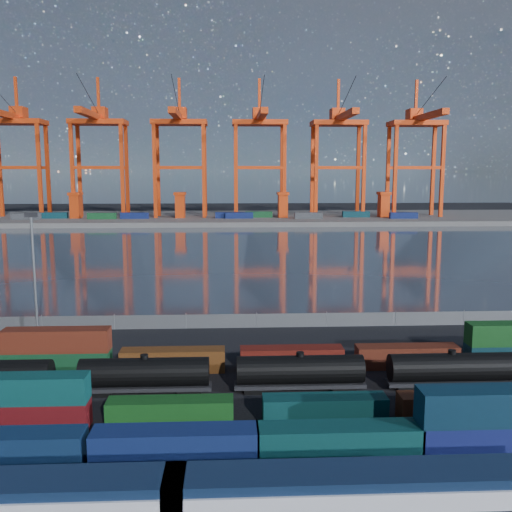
{
  "coord_description": "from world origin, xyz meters",
  "views": [
    {
      "loc": [
        -3.88,
        -50.54,
        21.96
      ],
      "look_at": [
        0.0,
        30.0,
        10.0
      ],
      "focal_mm": 40.0,
      "sensor_mm": 36.0,
      "label": 1
    }
  ],
  "objects": [
    {
      "name": "ground",
      "position": [
        0.0,
        0.0,
        0.0
      ],
      "size": [
        700.0,
        700.0,
        0.0
      ],
      "primitive_type": "plane",
      "color": "black",
      "rests_on": "ground"
    },
    {
      "name": "harbor_water",
      "position": [
        0.0,
        105.0,
        0.01
      ],
      "size": [
        700.0,
        700.0,
        0.0
      ],
      "primitive_type": "plane",
      "color": "#303946",
      "rests_on": "ground"
    },
    {
      "name": "far_quay",
      "position": [
        0.0,
        210.0,
        1.0
      ],
      "size": [
        700.0,
        70.0,
        2.0
      ],
      "primitive_type": "cube",
      "color": "#514F4C",
      "rests_on": "ground"
    },
    {
      "name": "distant_mountains",
      "position": [
        63.02,
        1600.0,
        220.29
      ],
      "size": [
        2470.0,
        1100.0,
        520.0
      ],
      "color": "#1E2630",
      "rests_on": "ground"
    },
    {
      "name": "container_row_south",
      "position": [
        -0.08,
        -9.74,
        1.62
      ],
      "size": [
        128.8,
        2.57,
        5.47
      ],
      "color": "#3B3D40",
      "rests_on": "ground"
    },
    {
      "name": "container_row_mid",
      "position": [
        1.48,
        -3.11,
        1.43
      ],
      "size": [
        114.76,
        2.23,
        4.75
      ],
      "color": "#0F244D",
      "rests_on": "ground"
    },
    {
      "name": "container_row_north",
      "position": [
        -5.14,
        10.68,
        1.82
      ],
      "size": [
        140.59,
        2.34,
        4.99
      ],
      "color": "navy",
      "rests_on": "ground"
    },
    {
      "name": "tanker_string",
      "position": [
        -4.57,
        4.15,
        2.04
      ],
      "size": [
        121.71,
        2.84,
        4.06
      ],
      "color": "black",
      "rests_on": "ground"
    },
    {
      "name": "waterfront_fence",
      "position": [
        -0.0,
        28.0,
        1.0
      ],
      "size": [
        160.12,
        0.12,
        2.2
      ],
      "color": "#595B5E",
      "rests_on": "ground"
    },
    {
      "name": "yard_light_mast",
      "position": [
        -30.0,
        26.0,
        9.3
      ],
      "size": [
        1.6,
        0.4,
        16.6
      ],
      "color": "slate",
      "rests_on": "ground"
    },
    {
      "name": "gantry_cranes",
      "position": [
        -7.5,
        203.35,
        38.19
      ],
      "size": [
        198.96,
        46.01,
        62.3
      ],
      "color": "red",
      "rests_on": "ground"
    },
    {
      "name": "quay_containers",
      "position": [
        -11.0,
        195.46,
        3.3
      ],
      "size": [
        172.58,
        10.99,
        2.6
      ],
      "color": "navy",
      "rests_on": "far_quay"
    },
    {
      "name": "straddle_carriers",
      "position": [
        -2.5,
        200.0,
        7.82
      ],
      "size": [
        140.0,
        7.0,
        11.1
      ],
      "color": "red",
      "rests_on": "far_quay"
    }
  ]
}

